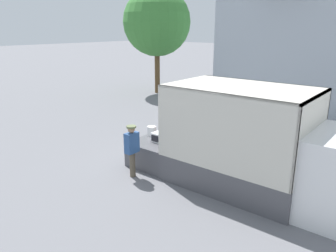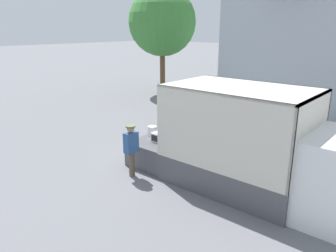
{
  "view_description": "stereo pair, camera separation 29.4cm",
  "coord_description": "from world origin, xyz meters",
  "views": [
    {
      "loc": [
        5.95,
        -8.2,
        4.46
      ],
      "look_at": [
        -0.48,
        -0.2,
        1.37
      ],
      "focal_mm": 35.0,
      "sensor_mm": 36.0,
      "label": 1
    },
    {
      "loc": [
        6.18,
        -8.02,
        4.46
      ],
      "look_at": [
        -0.48,
        -0.2,
        1.37
      ],
      "focal_mm": 35.0,
      "sensor_mm": 36.0,
      "label": 2
    }
  ],
  "objects": [
    {
      "name": "ground_plane",
      "position": [
        0.0,
        0.0,
        0.0
      ],
      "size": [
        160.0,
        160.0,
        0.0
      ],
      "primitive_type": "plane",
      "color": "slate"
    },
    {
      "name": "box_truck",
      "position": [
        3.47,
        -0.0,
        0.89
      ],
      "size": [
        5.97,
        2.49,
        2.92
      ],
      "color": "white",
      "rests_on": "ground"
    },
    {
      "name": "tailgate_deck",
      "position": [
        -0.78,
        0.0,
        0.41
      ],
      "size": [
        1.55,
        2.37,
        0.82
      ],
      "primitive_type": "cube",
      "color": "#4C4C51",
      "rests_on": "ground"
    },
    {
      "name": "microwave",
      "position": [
        -0.69,
        -0.36,
        0.97
      ],
      "size": [
        0.49,
        0.41,
        0.31
      ],
      "color": "white",
      "rests_on": "tailgate_deck"
    },
    {
      "name": "portable_generator",
      "position": [
        -0.76,
        0.53,
        1.05
      ],
      "size": [
        0.68,
        0.45,
        0.62
      ],
      "color": "black",
      "rests_on": "tailgate_deck"
    },
    {
      "name": "orange_bucket",
      "position": [
        -1.35,
        -0.03,
        0.99
      ],
      "size": [
        0.32,
        0.32,
        0.33
      ],
      "color": "silver",
      "rests_on": "tailgate_deck"
    },
    {
      "name": "worker_person",
      "position": [
        -0.77,
        -1.6,
        1.01
      ],
      "size": [
        0.3,
        0.44,
        1.65
      ],
      "color": "brown",
      "rests_on": "ground"
    },
    {
      "name": "house_backdrop",
      "position": [
        -0.34,
        12.72,
        4.71
      ],
      "size": [
        8.62,
        7.58,
        9.25
      ],
      "color": "#A8B2BC",
      "rests_on": "ground"
    },
    {
      "name": "street_tree",
      "position": [
        -9.11,
        9.36,
        4.81
      ],
      "size": [
        4.56,
        4.56,
        7.1
      ],
      "color": "brown",
      "rests_on": "ground"
    }
  ]
}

